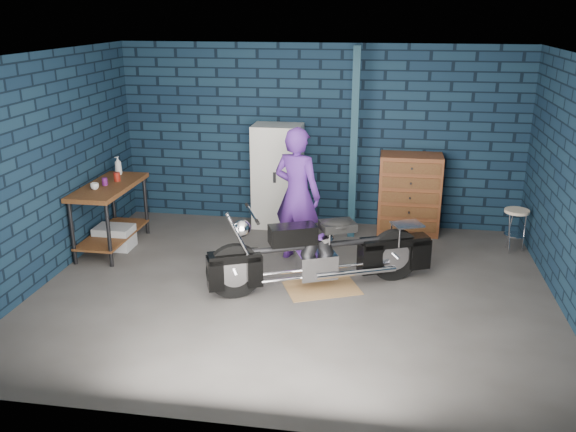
% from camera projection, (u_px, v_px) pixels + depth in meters
% --- Properties ---
extents(ground, '(6.00, 6.00, 0.00)m').
position_uv_depth(ground, '(294.00, 291.00, 7.20)').
color(ground, '#4D4A48').
rests_on(ground, ground).
extents(room_walls, '(6.02, 5.01, 2.71)m').
position_uv_depth(room_walls, '(301.00, 122.00, 7.10)').
color(room_walls, '#0F1F32').
rests_on(room_walls, ground).
extents(support_post, '(0.10, 0.10, 2.70)m').
position_uv_depth(support_post, '(354.00, 145.00, 8.50)').
color(support_post, '#112A37').
rests_on(support_post, ground).
extents(workbench, '(0.60, 1.40, 0.91)m').
position_uv_depth(workbench, '(111.00, 217.00, 8.35)').
color(workbench, brown).
rests_on(workbench, ground).
extents(drip_mat, '(1.03, 0.92, 0.01)m').
position_uv_depth(drip_mat, '(321.00, 287.00, 7.29)').
color(drip_mat, brown).
rests_on(drip_mat, ground).
extents(motorcycle, '(2.37, 1.50, 1.02)m').
position_uv_depth(motorcycle, '(322.00, 248.00, 7.12)').
color(motorcycle, black).
rests_on(motorcycle, ground).
extents(person, '(0.75, 0.63, 1.77)m').
position_uv_depth(person, '(297.00, 195.00, 7.85)').
color(person, '#49217C').
rests_on(person, ground).
extents(storage_bin, '(0.50, 0.36, 0.31)m').
position_uv_depth(storage_bin, '(115.00, 237.00, 8.44)').
color(storage_bin, '#989CA1').
rests_on(storage_bin, ground).
extents(locker, '(0.72, 0.52, 1.55)m').
position_uv_depth(locker, '(278.00, 176.00, 9.12)').
color(locker, beige).
rests_on(locker, ground).
extents(tool_chest, '(0.88, 0.49, 1.18)m').
position_uv_depth(tool_chest, '(409.00, 194.00, 8.88)').
color(tool_chest, brown).
rests_on(tool_chest, ground).
extents(shop_stool, '(0.39, 0.39, 0.60)m').
position_uv_depth(shop_stool, '(515.00, 231.00, 8.28)').
color(shop_stool, beige).
rests_on(shop_stool, ground).
extents(cup_a, '(0.12, 0.12, 0.09)m').
position_uv_depth(cup_a, '(95.00, 186.00, 7.97)').
color(cup_a, beige).
rests_on(cup_a, workbench).
extents(mug_purple, '(0.09, 0.09, 0.10)m').
position_uv_depth(mug_purple, '(105.00, 182.00, 8.16)').
color(mug_purple, '#5A175F').
rests_on(mug_purple, workbench).
extents(mug_red, '(0.10, 0.10, 0.12)m').
position_uv_depth(mug_red, '(117.00, 177.00, 8.36)').
color(mug_red, maroon).
rests_on(mug_red, workbench).
extents(bottle, '(0.13, 0.13, 0.26)m').
position_uv_depth(bottle, '(118.00, 166.00, 8.67)').
color(bottle, '#989CA1').
rests_on(bottle, workbench).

